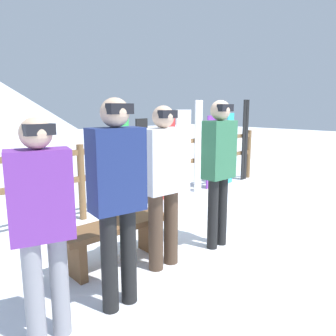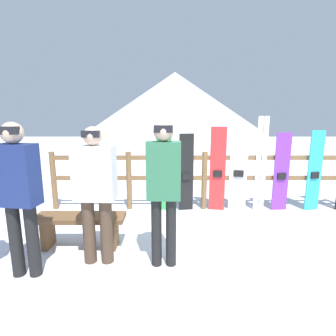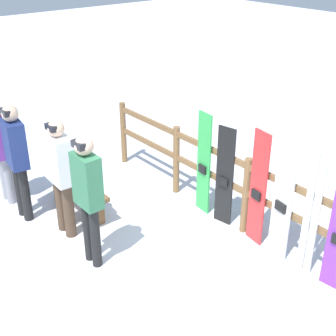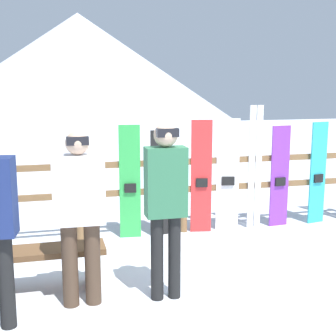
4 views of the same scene
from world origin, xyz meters
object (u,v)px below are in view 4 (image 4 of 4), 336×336
(bench, at_px, (45,260))
(person_plaid_green, at_px, (166,197))
(snowboard_red, at_px, (201,177))
(snowboard_green, at_px, (130,182))
(snowboard_purple, at_px, (280,177))
(snowboard_black_stripe, at_px, (160,184))
(snowboard_white, at_px, (228,175))
(snowboard_cyan, at_px, (318,173))
(ski_pair_white, at_px, (255,168))
(person_white, at_px, (79,207))

(bench, bearing_deg, person_plaid_green, -21.33)
(person_plaid_green, height_order, snowboard_red, person_plaid_green)
(snowboard_green, relative_size, snowboard_purple, 1.04)
(bench, height_order, person_plaid_green, person_plaid_green)
(snowboard_black_stripe, xyz_separation_m, snowboard_white, (0.97, 0.00, 0.07))
(snowboard_green, relative_size, snowboard_cyan, 1.01)
(bench, relative_size, snowboard_white, 0.75)
(person_plaid_green, relative_size, ski_pair_white, 0.97)
(snowboard_purple, bearing_deg, person_plaid_green, -138.84)
(ski_pair_white, bearing_deg, snowboard_cyan, -0.19)
(bench, xyz_separation_m, snowboard_red, (2.10, 1.44, 0.45))
(snowboard_cyan, bearing_deg, snowboard_black_stripe, -180.00)
(snowboard_green, xyz_separation_m, snowboard_red, (0.99, 0.00, 0.02))
(bench, xyz_separation_m, snowboard_black_stripe, (1.51, 1.44, 0.39))
(snowboard_white, bearing_deg, bench, -149.83)
(person_white, distance_m, snowboard_black_stripe, 2.18)
(ski_pair_white, bearing_deg, snowboard_purple, -0.51)
(snowboard_green, bearing_deg, ski_pair_white, 0.11)
(snowboard_red, distance_m, ski_pair_white, 0.80)
(snowboard_green, xyz_separation_m, snowboard_white, (1.38, 0.00, 0.03))
(snowboard_green, bearing_deg, snowboard_white, 0.00)
(snowboard_white, distance_m, ski_pair_white, 0.42)
(snowboard_white, bearing_deg, snowboard_red, -180.00)
(bench, xyz_separation_m, snowboard_green, (1.10, 1.44, 0.43))
(bench, relative_size, snowboard_purple, 0.81)
(bench, height_order, snowboard_purple, snowboard_purple)
(person_plaid_green, distance_m, snowboard_black_stripe, 1.94)
(snowboard_purple, bearing_deg, ski_pair_white, 179.49)
(snowboard_green, xyz_separation_m, ski_pair_white, (1.79, 0.00, 0.12))
(person_white, bearing_deg, snowboard_red, 45.91)
(ski_pair_white, xyz_separation_m, snowboard_cyan, (1.00, -0.00, -0.13))
(ski_pair_white, relative_size, snowboard_purple, 1.20)
(snowboard_white, bearing_deg, snowboard_green, -180.00)
(snowboard_black_stripe, relative_size, ski_pair_white, 0.82)
(snowboard_green, distance_m, ski_pair_white, 1.79)
(bench, distance_m, snowboard_green, 1.87)
(snowboard_green, height_order, snowboard_cyan, snowboard_green)
(person_white, distance_m, snowboard_cyan, 4.00)
(bench, height_order, snowboard_cyan, snowboard_cyan)
(person_white, xyz_separation_m, snowboard_cyan, (3.56, 1.82, -0.19))
(snowboard_green, distance_m, snowboard_purple, 2.18)
(ski_pair_white, height_order, snowboard_purple, ski_pair_white)
(snowboard_white, relative_size, snowboard_cyan, 1.05)
(snowboard_purple, bearing_deg, snowboard_cyan, 0.00)
(bench, distance_m, snowboard_red, 2.58)
(snowboard_black_stripe, distance_m, snowboard_white, 0.97)
(snowboard_black_stripe, xyz_separation_m, snowboard_red, (0.58, 0.00, 0.06))
(snowboard_black_stripe, relative_size, snowboard_red, 0.92)
(snowboard_green, relative_size, snowboard_white, 0.96)
(snowboard_white, relative_size, snowboard_purple, 1.08)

